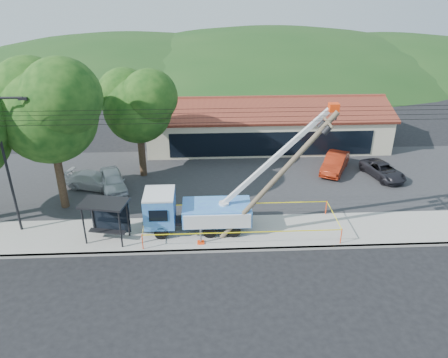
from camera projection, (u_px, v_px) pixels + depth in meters
ground at (242, 273)px, 24.68m from camera, size 120.00×120.00×0.00m
curb at (239, 250)px, 26.53m from camera, size 60.00×0.25×0.15m
sidewalk at (237, 233)px, 28.24m from camera, size 60.00×4.00×0.15m
parking_lot at (229, 179)px, 35.42m from camera, size 60.00×12.00×0.10m
strip_mall at (266, 124)px, 41.94m from camera, size 22.50×8.53×4.67m
streetlight at (8, 157)px, 26.22m from camera, size 2.13×0.22×9.00m
tree_west_near at (47, 106)px, 28.01m from camera, size 7.56×6.72×10.80m
tree_lot at (137, 103)px, 33.29m from camera, size 6.30×5.60×8.94m
hill_west at (125, 69)px, 73.32m from camera, size 78.40×56.00×28.00m
hill_center at (273, 67)px, 74.43m from camera, size 89.60×64.00×32.00m
hill_east at (387, 66)px, 75.31m from camera, size 72.80×52.00×26.00m
utility_truck at (196, 209)px, 27.86m from camera, size 11.77×3.66×8.38m
leaning_pole at (282, 172)px, 25.84m from camera, size 6.78×1.75×8.33m
bus_shelter at (106, 211)px, 26.73m from camera, size 3.04×2.22×2.65m
caution_tape at (240, 220)px, 28.01m from camera, size 12.20×3.60×1.04m
car_silver at (114, 191)px, 33.67m from camera, size 3.01×4.67×1.48m
car_red at (334, 172)px, 36.69m from camera, size 3.50×4.71×1.48m
car_white at (95, 189)px, 33.93m from camera, size 4.73×3.00×1.28m
car_dark at (381, 178)px, 35.66m from camera, size 3.07×4.62×1.18m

